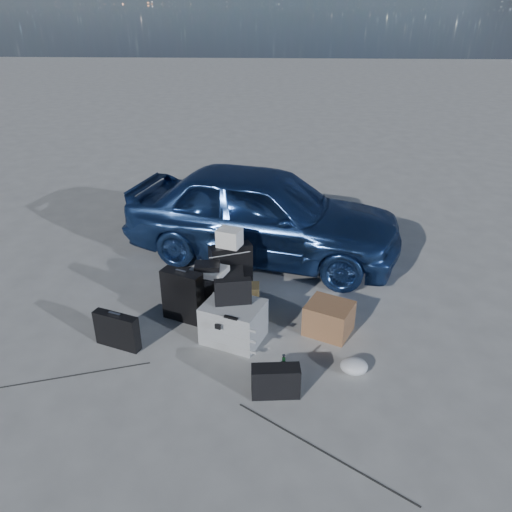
{
  "coord_description": "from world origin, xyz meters",
  "views": [
    {
      "loc": [
        0.54,
        -3.97,
        3.07
      ],
      "look_at": [
        0.31,
        0.85,
        0.63
      ],
      "focal_mm": 35.0,
      "sensor_mm": 36.0,
      "label": 1
    }
  ],
  "objects": [
    {
      "name": "car",
      "position": [
        0.33,
        2.13,
        0.61
      ],
      "size": [
        3.85,
        2.32,
        1.23
      ],
      "primitive_type": "imported",
      "rotation": [
        0.0,
        0.0,
        1.31
      ],
      "color": "#2E5295",
      "rests_on": "ground"
    },
    {
      "name": "suitcase_right",
      "position": [
        -0.01,
        1.18,
        0.29
      ],
      "size": [
        0.52,
        0.35,
        0.59
      ],
      "primitive_type": "cube",
      "rotation": [
        0.0,
        0.0,
        0.39
      ],
      "color": "black",
      "rests_on": "ground"
    },
    {
      "name": "suitcase_left",
      "position": [
        -0.46,
        0.54,
        0.29
      ],
      "size": [
        0.47,
        0.32,
        0.58
      ],
      "primitive_type": "cube",
      "rotation": [
        0.0,
        0.0,
        -0.39
      ],
      "color": "black",
      "rests_on": "ground"
    },
    {
      "name": "kraft_bag",
      "position": [
        0.2,
        0.58,
        0.21
      ],
      "size": [
        0.31,
        0.19,
        0.41
      ],
      "primitive_type": "cube",
      "rotation": [
        0.0,
        0.0,
        0.01
      ],
      "color": "#A38147",
      "rests_on": "ground"
    },
    {
      "name": "ground",
      "position": [
        0.0,
        0.0,
        0.0
      ],
      "size": [
        60.0,
        60.0,
        0.0
      ],
      "primitive_type": "plane",
      "color": "#A4A49F",
      "rests_on": "ground"
    },
    {
      "name": "green_bottle",
      "position": [
        0.61,
        -0.45,
        0.15
      ],
      "size": [
        0.08,
        0.08,
        0.3
      ],
      "primitive_type": "cylinder",
      "rotation": [
        0.0,
        0.0,
        0.0
      ],
      "color": "black",
      "rests_on": "ground"
    },
    {
      "name": "flat_box_black",
      "position": [
        -0.23,
        0.85,
        0.48
      ],
      "size": [
        0.29,
        0.22,
        0.06
      ],
      "primitive_type": "cube",
      "rotation": [
        0.0,
        0.0,
        0.07
      ],
      "color": "black",
      "rests_on": "flat_box_white"
    },
    {
      "name": "messenger_bag",
      "position": [
        0.55,
        -0.6,
        0.15
      ],
      "size": [
        0.43,
        0.19,
        0.29
      ],
      "primitive_type": "cube",
      "rotation": [
        0.0,
        0.0,
        0.09
      ],
      "color": "black",
      "rests_on": "ground"
    },
    {
      "name": "plastic_bag",
      "position": [
        1.27,
        -0.27,
        0.07
      ],
      "size": [
        0.27,
        0.23,
        0.14
      ],
      "primitive_type": "ellipsoid",
      "rotation": [
        0.0,
        0.0,
        -0.06
      ],
      "color": "silver",
      "rests_on": "ground"
    },
    {
      "name": "briefcase",
      "position": [
        -1.03,
        0.02,
        0.19
      ],
      "size": [
        0.48,
        0.26,
        0.37
      ],
      "primitive_type": "cube",
      "rotation": [
        0.0,
        0.0,
        -0.35
      ],
      "color": "black",
      "rests_on": "ground"
    },
    {
      "name": "duffel_bag",
      "position": [
        -0.22,
        0.88,
        0.19
      ],
      "size": [
        0.81,
        0.42,
        0.39
      ],
      "primitive_type": "cube",
      "rotation": [
        0.0,
        0.0,
        0.12
      ],
      "color": "black",
      "rests_on": "ground"
    },
    {
      "name": "flat_box_white",
      "position": [
        -0.22,
        0.87,
        0.42
      ],
      "size": [
        0.45,
        0.4,
        0.07
      ],
      "primitive_type": "cube",
      "rotation": [
        0.0,
        0.0,
        -0.35
      ],
      "color": "silver",
      "rests_on": "duffel_bag"
    },
    {
      "name": "cardboard_box",
      "position": [
        1.08,
        0.37,
        0.17
      ],
      "size": [
        0.57,
        0.54,
        0.33
      ],
      "primitive_type": "cube",
      "rotation": [
        0.0,
        0.0,
        -0.44
      ],
      "color": "olive",
      "rests_on": "ground"
    },
    {
      "name": "white_carton",
      "position": [
        -0.01,
        1.17,
        0.69
      ],
      "size": [
        0.31,
        0.28,
        0.21
      ],
      "primitive_type": "cube",
      "rotation": [
        0.0,
        0.0,
        -0.33
      ],
      "color": "silver",
      "rests_on": "suitcase_right"
    },
    {
      "name": "laptop_bag",
      "position": [
        0.11,
        0.22,
        0.55
      ],
      "size": [
        0.37,
        0.16,
        0.27
      ],
      "primitive_type": "cube",
      "rotation": [
        0.0,
        0.0,
        0.19
      ],
      "color": "black",
      "rests_on": "pelican_case"
    },
    {
      "name": "pelican_case",
      "position": [
        0.11,
        0.2,
        0.21
      ],
      "size": [
        0.69,
        0.63,
        0.41
      ],
      "primitive_type": "cube",
      "rotation": [
        0.0,
        0.0,
        -0.36
      ],
      "color": "#AFB3B5",
      "rests_on": "ground"
    }
  ]
}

